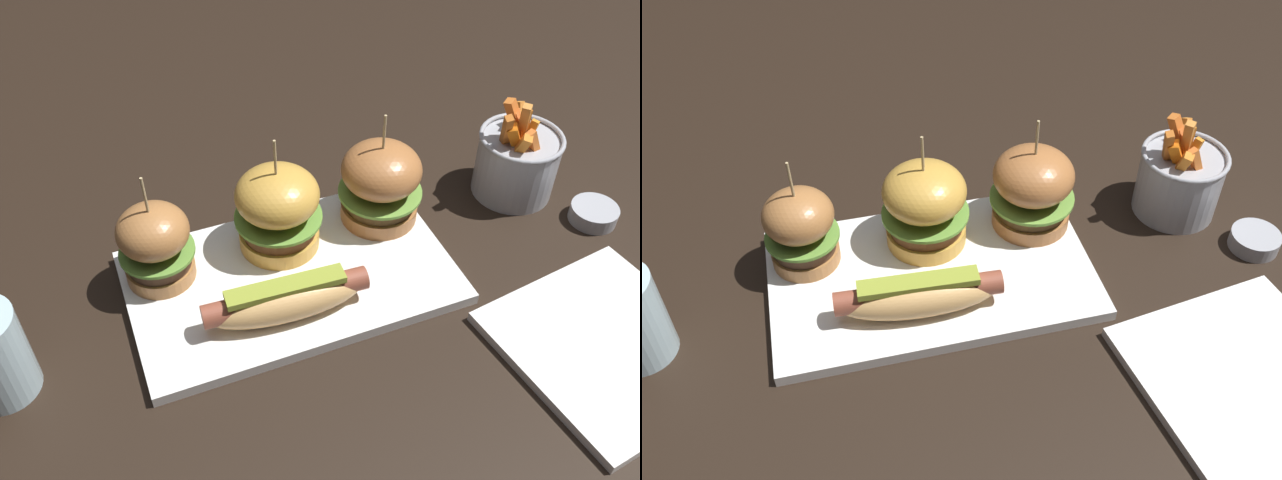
# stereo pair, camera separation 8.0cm
# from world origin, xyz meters

# --- Properties ---
(ground_plane) EXTENTS (3.00, 3.00, 0.00)m
(ground_plane) POSITION_xyz_m (0.00, 0.00, 0.00)
(ground_plane) COLOR black
(platter_main) EXTENTS (0.37, 0.22, 0.01)m
(platter_main) POSITION_xyz_m (0.00, 0.00, 0.01)
(platter_main) COLOR white
(platter_main) RESTS_ON ground
(hot_dog) EXTENTS (0.18, 0.06, 0.05)m
(hot_dog) POSITION_xyz_m (-0.02, -0.06, 0.04)
(hot_dog) COLOR #E0A964
(hot_dog) RESTS_ON platter_main
(slider_left) EXTENTS (0.08, 0.08, 0.14)m
(slider_left) POSITION_xyz_m (-0.14, 0.05, 0.06)
(slider_left) COLOR #AB6F3C
(slider_left) RESTS_ON platter_main
(slider_center) EXTENTS (0.10, 0.10, 0.15)m
(slider_center) POSITION_xyz_m (0.01, 0.05, 0.07)
(slider_center) COLOR gold
(slider_center) RESTS_ON platter_main
(slider_right) EXTENTS (0.10, 0.10, 0.15)m
(slider_right) POSITION_xyz_m (0.14, 0.05, 0.07)
(slider_right) COLOR #AD6B39
(slider_right) RESTS_ON platter_main
(fries_bucket) EXTENTS (0.11, 0.11, 0.14)m
(fries_bucket) POSITION_xyz_m (0.33, 0.05, 0.05)
(fries_bucket) COLOR #A8AAB2
(fries_bucket) RESTS_ON ground
(sauce_ramekin) EXTENTS (0.06, 0.06, 0.02)m
(sauce_ramekin) POSITION_xyz_m (0.39, -0.04, 0.01)
(sauce_ramekin) COLOR #A8AAB2
(sauce_ramekin) RESTS_ON ground
(side_plate) EXTENTS (0.24, 0.24, 0.01)m
(side_plate) POSITION_xyz_m (0.28, -0.22, 0.01)
(side_plate) COLOR white
(side_plate) RESTS_ON ground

